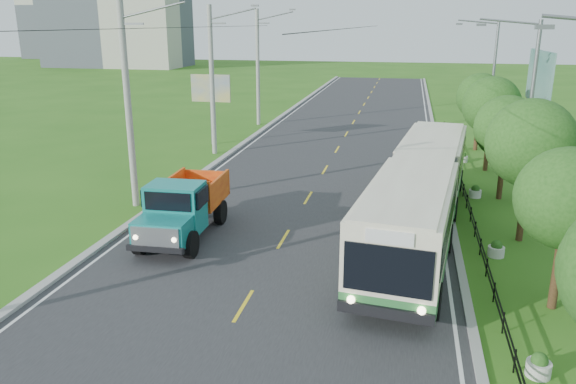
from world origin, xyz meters
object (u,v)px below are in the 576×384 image
(tree_back, at_px, (481,99))
(streetlight_far, at_px, (491,79))
(planter_front, at_px, (539,366))
(tree_fifth, at_px, (492,108))
(bus, at_px, (422,189))
(tree_fourth, at_px, (507,131))
(tree_third, at_px, (531,148))
(dump_truck, at_px, (183,204))
(pole_mid, at_px, (213,80))
(billboard_left, at_px, (211,93))
(pole_near, at_px, (129,104))
(billboard_right, at_px, (539,85))
(streetlight_mid, at_px, (527,106))
(planter_far, at_px, (463,158))
(pole_far, at_px, (258,67))
(tree_second, at_px, (568,203))
(planter_near, at_px, (496,250))
(planter_mid, at_px, (475,192))

(tree_back, bearing_deg, streetlight_far, 67.08)
(planter_front, bearing_deg, tree_fifth, 86.75)
(bus, bearing_deg, tree_fourth, 63.22)
(tree_third, xyz_separation_m, bus, (-4.22, -0.32, -1.94))
(dump_truck, bearing_deg, pole_mid, 102.61)
(billboard_left, bearing_deg, pole_near, -85.28)
(tree_third, distance_m, billboard_right, 12.18)
(tree_fifth, relative_size, streetlight_mid, 0.64)
(planter_far, xyz_separation_m, dump_truck, (-12.84, -16.54, 1.18))
(billboard_right, bearing_deg, tree_back, 111.70)
(dump_truck, bearing_deg, tree_back, 53.82)
(pole_near, distance_m, pole_mid, 12.00)
(pole_near, bearing_deg, tree_third, -2.71)
(tree_third, height_order, streetlight_mid, streetlight_mid)
(billboard_right, bearing_deg, dump_truck, -138.69)
(streetlight_mid, bearing_deg, tree_back, 93.70)
(tree_third, bearing_deg, tree_back, 90.00)
(pole_near, relative_size, dump_truck, 1.60)
(pole_far, distance_m, planter_front, 39.15)
(streetlight_mid, xyz_separation_m, dump_truck, (-14.88, -8.54, -3.43))
(pole_far, height_order, tree_fifth, pole_far)
(streetlight_mid, height_order, planter_front, streetlight_mid)
(pole_near, xyz_separation_m, tree_second, (18.12, -6.86, -1.57))
(streetlight_far, xyz_separation_m, planter_far, (-2.04, -6.00, -4.62))
(planter_near, bearing_deg, planter_mid, 90.00)
(planter_far, distance_m, bus, 14.60)
(streetlight_mid, height_order, billboard_left, streetlight_mid)
(streetlight_far, height_order, planter_far, streetlight_far)
(tree_third, distance_m, tree_fifth, 12.00)
(planter_front, bearing_deg, streetlight_mid, 82.73)
(streetlight_mid, bearing_deg, planter_near, -104.32)
(planter_near, distance_m, billboard_left, 25.78)
(streetlight_far, relative_size, planter_near, 13.54)
(pole_near, distance_m, planter_front, 20.70)
(pole_mid, xyz_separation_m, planter_front, (16.86, -23.00, -4.81))
(streetlight_mid, relative_size, billboard_left, 1.74)
(tree_fourth, height_order, tree_back, tree_back)
(tree_fifth, relative_size, dump_truck, 0.93)
(streetlight_far, bearing_deg, streetlight_mid, -90.00)
(tree_fourth, xyz_separation_m, streetlight_mid, (0.79, -0.14, 1.32))
(tree_second, distance_m, dump_truck, 14.63)
(tree_fourth, relative_size, bus, 0.30)
(dump_truck, bearing_deg, planter_far, 50.28)
(streetlight_far, bearing_deg, planter_front, -93.89)
(pole_mid, bearing_deg, planter_front, -53.75)
(billboard_left, bearing_deg, planter_front, -55.16)
(planter_front, bearing_deg, tree_back, 87.44)
(pole_near, distance_m, tree_third, 18.17)
(tree_second, relative_size, streetlight_mid, 0.58)
(streetlight_mid, bearing_deg, tree_third, -97.64)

